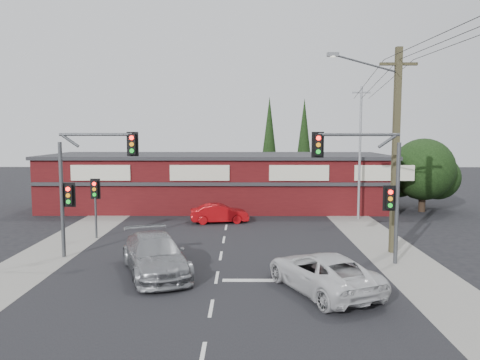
{
  "coord_description": "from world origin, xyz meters",
  "views": [
    {
      "loc": [
        1.1,
        -19.81,
        5.97
      ],
      "look_at": [
        0.92,
        3.0,
        3.62
      ],
      "focal_mm": 35.0,
      "sensor_mm": 36.0,
      "label": 1
    }
  ],
  "objects_px": {
    "silver_suv": "(155,255)",
    "shop_building": "(217,181)",
    "utility_pole": "(393,144)",
    "white_suv": "(322,272)",
    "red_sedan": "(220,213)"
  },
  "relations": [
    {
      "from": "red_sedan",
      "to": "utility_pole",
      "type": "relative_size",
      "value": 0.38
    },
    {
      "from": "white_suv",
      "to": "shop_building",
      "type": "xyz_separation_m",
      "value": [
        -5.05,
        19.68,
        1.4
      ]
    },
    {
      "from": "white_suv",
      "to": "utility_pole",
      "type": "xyz_separation_m",
      "value": [
        4.31,
        5.69,
        4.66
      ]
    },
    {
      "from": "white_suv",
      "to": "shop_building",
      "type": "relative_size",
      "value": 0.19
    },
    {
      "from": "silver_suv",
      "to": "shop_building",
      "type": "distance_m",
      "value": 17.7
    },
    {
      "from": "red_sedan",
      "to": "utility_pole",
      "type": "height_order",
      "value": "utility_pole"
    },
    {
      "from": "silver_suv",
      "to": "shop_building",
      "type": "bearing_deg",
      "value": 64.01
    },
    {
      "from": "white_suv",
      "to": "utility_pole",
      "type": "relative_size",
      "value": 0.53
    },
    {
      "from": "shop_building",
      "to": "white_suv",
      "type": "bearing_deg",
      "value": -75.61
    },
    {
      "from": "shop_building",
      "to": "utility_pole",
      "type": "bearing_deg",
      "value": -56.24
    },
    {
      "from": "red_sedan",
      "to": "utility_pole",
      "type": "xyz_separation_m",
      "value": [
        8.85,
        -7.58,
        4.77
      ]
    },
    {
      "from": "shop_building",
      "to": "red_sedan",
      "type": "bearing_deg",
      "value": -85.48
    },
    {
      "from": "silver_suv",
      "to": "red_sedan",
      "type": "height_order",
      "value": "silver_suv"
    },
    {
      "from": "utility_pole",
      "to": "shop_building",
      "type": "bearing_deg",
      "value": 123.76
    },
    {
      "from": "white_suv",
      "to": "shop_building",
      "type": "height_order",
      "value": "shop_building"
    }
  ]
}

